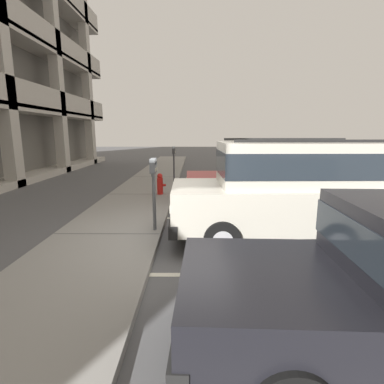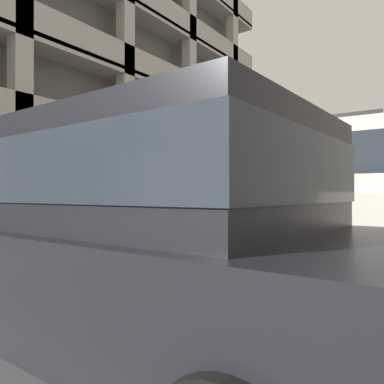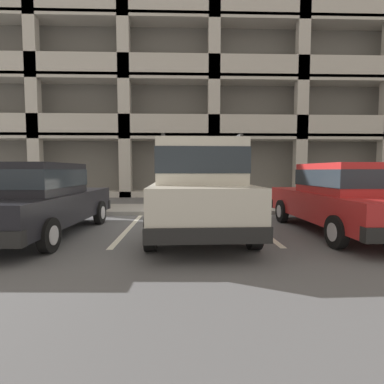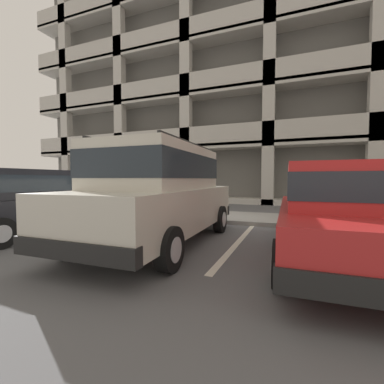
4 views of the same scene
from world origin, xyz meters
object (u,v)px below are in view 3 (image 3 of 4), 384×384
(parking_garage, at_px, (206,58))
(silver_suv, at_px, (197,184))
(red_sedan, at_px, (37,198))
(dark_hatchback, at_px, (344,196))
(parking_meter_near, at_px, (199,175))
(fire_hydrant, at_px, (312,199))

(parking_garage, bearing_deg, silver_suv, -95.24)
(red_sedan, bearing_deg, dark_hatchback, 3.01)
(dark_hatchback, xyz_separation_m, parking_meter_near, (-3.00, 2.93, 0.43))
(fire_hydrant, bearing_deg, parking_meter_near, -175.46)
(dark_hatchback, height_order, parking_meter_near, parking_meter_near)
(silver_suv, distance_m, parking_meter_near, 2.79)
(parking_garage, relative_size, fire_hydrant, 45.71)
(silver_suv, distance_m, parking_garage, 16.39)
(red_sedan, xyz_separation_m, dark_hatchback, (6.57, 0.09, 0.00))
(dark_hatchback, bearing_deg, parking_meter_near, 134.47)
(red_sedan, distance_m, parking_meter_near, 4.69)
(parking_meter_near, height_order, parking_garage, parking_garage)
(silver_suv, xyz_separation_m, parking_meter_near, (0.21, 2.78, 0.16))
(dark_hatchback, xyz_separation_m, parking_garage, (-1.91, 14.43, 8.21))
(parking_meter_near, xyz_separation_m, parking_garage, (1.10, 11.50, 7.78))
(parking_meter_near, bearing_deg, fire_hydrant, 4.54)
(dark_hatchback, height_order, fire_hydrant, dark_hatchback)
(dark_hatchback, xyz_separation_m, fire_hydrant, (0.74, 3.22, -0.36))
(parking_meter_near, distance_m, fire_hydrant, 3.83)
(fire_hydrant, bearing_deg, dark_hatchback, -102.89)
(parking_meter_near, xyz_separation_m, fire_hydrant, (3.74, 0.30, -0.79))
(red_sedan, bearing_deg, fire_hydrant, 26.62)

